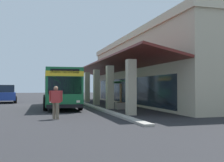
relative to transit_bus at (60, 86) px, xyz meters
name	(u,v)px	position (x,y,z in m)	size (l,w,h in m)	color
ground	(109,103)	(-4.04, 5.45, -1.85)	(120.00, 120.00, 0.00)	#262628
curb_strip	(87,104)	(-2.05, 2.73, -1.79)	(30.37, 0.50, 0.12)	#9E998E
plaza_building	(176,71)	(-2.05, 12.35, 1.59)	(25.61, 15.00, 6.88)	#B2A88E
transit_bus	(60,86)	(0.00, 0.00, 0.00)	(11.27, 3.02, 3.34)	#196638
parked_suv_blue	(6,94)	(-8.24, -5.28, -0.84)	(4.96, 2.51, 1.97)	navy
pedestrian	(56,100)	(9.12, -0.98, -0.84)	(0.38, 0.70, 1.77)	#726651
potted_palm	(121,101)	(3.67, 4.40, -1.19)	(1.63, 1.89, 2.31)	gray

